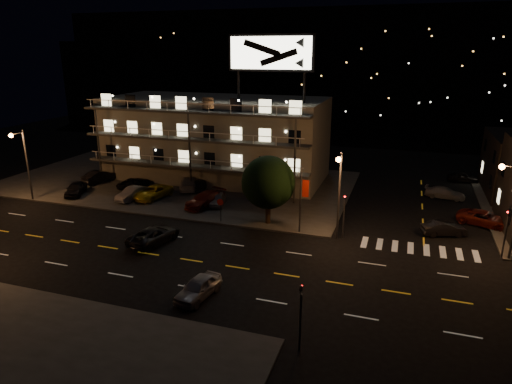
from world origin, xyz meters
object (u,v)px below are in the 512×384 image
(lot_car_4, at_px, (218,199))
(tree, at_px, (268,184))
(side_car_0, at_px, (444,229))
(road_car_west, at_px, (154,235))
(lot_car_7, at_px, (189,183))
(lot_car_2, at_px, (153,192))
(road_car_east, at_px, (198,288))

(lot_car_4, bearing_deg, tree, -41.62)
(side_car_0, relative_size, road_car_west, 0.77)
(road_car_west, bearing_deg, side_car_0, -146.12)
(tree, bearing_deg, road_car_west, -137.65)
(tree, distance_m, lot_car_4, 8.31)
(lot_car_7, height_order, side_car_0, lot_car_7)
(lot_car_2, relative_size, lot_car_7, 0.96)
(tree, xyz_separation_m, road_car_east, (-0.49, -14.64, -3.42))
(side_car_0, height_order, road_car_east, road_car_east)
(tree, xyz_separation_m, lot_car_7, (-12.35, 7.80, -3.22))
(side_car_0, bearing_deg, lot_car_2, 68.47)
(side_car_0, bearing_deg, lot_car_7, 59.34)
(lot_car_2, xyz_separation_m, road_car_west, (6.43, -10.71, -0.12))
(lot_car_4, relative_size, lot_car_7, 0.73)
(lot_car_7, height_order, road_car_west, lot_car_7)
(lot_car_2, height_order, lot_car_7, lot_car_7)
(road_car_west, bearing_deg, road_car_east, 148.78)
(side_car_0, relative_size, road_car_east, 0.96)
(road_car_west, bearing_deg, tree, -125.95)
(tree, distance_m, side_car_0, 16.75)
(tree, xyz_separation_m, road_car_west, (-8.20, -7.47, -3.41))
(tree, bearing_deg, lot_car_4, 152.70)
(lot_car_7, distance_m, side_car_0, 29.04)
(road_car_east, xyz_separation_m, road_car_west, (-7.71, 7.17, 0.01))
(lot_car_2, relative_size, road_car_west, 0.96)
(side_car_0, bearing_deg, road_car_east, 115.63)
(lot_car_4, bearing_deg, side_car_0, -16.86)
(road_car_east, bearing_deg, lot_car_7, 127.25)
(side_car_0, xyz_separation_m, road_car_east, (-16.69, -17.12, 0.05))
(lot_car_2, xyz_separation_m, lot_car_7, (2.28, 4.55, 0.06))
(road_car_east, height_order, road_car_west, road_car_west)
(lot_car_4, xyz_separation_m, lot_car_7, (-5.58, 4.30, 0.11))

